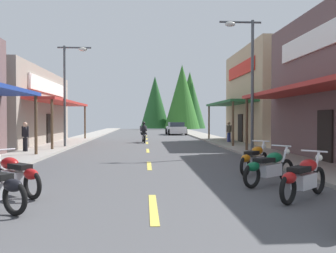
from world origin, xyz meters
TOP-DOWN VIEW (x-y plane):
  - ground at (0.00, 24.65)m, footprint 9.06×79.30m
  - sidewalk_left at (-5.66, 24.65)m, footprint 2.26×79.30m
  - sidewalk_right at (5.66, 24.65)m, footprint 2.26×79.30m
  - centerline_dashes at (0.00, 28.52)m, footprint 0.16×55.69m
  - storefront_right_far at (10.14, 25.74)m, footprint 8.56×9.49m
  - streetlamp_left at (-4.64, 21.93)m, footprint 1.98×0.30m
  - streetlamp_right at (4.65, 16.92)m, footprint 1.98×0.30m
  - motorcycle_parked_right_1 at (3.28, 7.77)m, footprint 1.67×1.49m
  - motorcycle_parked_right_2 at (3.12, 9.46)m, footprint 1.82×1.30m
  - motorcycle_parked_right_3 at (3.34, 11.47)m, footprint 1.45×1.71m
  - motorcycle_parked_left_2 at (-3.14, 8.63)m, footprint 1.67×1.50m
  - rider_cruising_lead at (-0.25, 26.82)m, footprint 0.61×2.14m
  - pedestrian_by_shop at (-6.20, 18.71)m, footprint 0.46×0.43m
  - pedestrian_browsing at (5.87, 25.54)m, footprint 0.46×0.43m
  - parked_car_curbside at (3.33, 40.20)m, footprint 2.19×4.37m
  - treeline_backdrop at (6.38, 66.89)m, footprint 12.45×10.00m

SIDE VIEW (x-z plane):
  - ground at x=0.00m, z-range -0.10..0.00m
  - centerline_dashes at x=0.00m, z-range 0.00..0.01m
  - sidewalk_left at x=-5.66m, z-range 0.00..0.12m
  - sidewalk_right at x=5.66m, z-range 0.00..0.12m
  - motorcycle_parked_right_1 at x=3.28m, z-range -0.03..1.01m
  - motorcycle_parked_right_2 at x=3.12m, z-range -0.03..1.01m
  - motorcycle_parked_right_3 at x=3.34m, z-range -0.03..1.01m
  - motorcycle_parked_left_2 at x=-3.14m, z-range -0.03..1.01m
  - rider_cruising_lead at x=-0.25m, z-range -0.13..1.44m
  - parked_car_curbside at x=3.33m, z-range -0.01..1.39m
  - pedestrian_browsing at x=5.87m, z-range 0.11..1.65m
  - pedestrian_by_shop at x=-6.20m, z-range 0.12..1.72m
  - storefront_right_far at x=10.14m, z-range 0.00..6.80m
  - streetlamp_left at x=-4.64m, z-range 0.92..7.03m
  - streetlamp_right at x=4.65m, z-range 0.94..7.36m
  - treeline_backdrop at x=6.38m, z-range -0.51..11.10m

